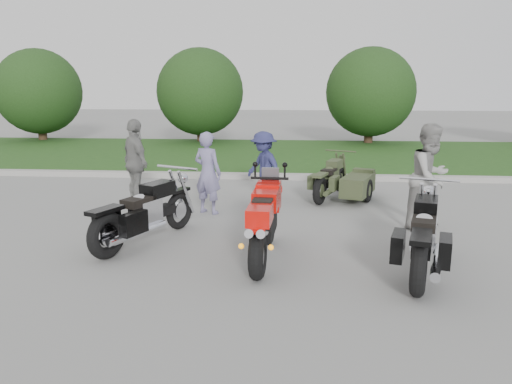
# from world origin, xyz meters

# --- Properties ---
(ground) EXTENTS (80.00, 80.00, 0.00)m
(ground) POSITION_xyz_m (0.00, 0.00, 0.00)
(ground) COLOR gray
(ground) RESTS_ON ground
(curb) EXTENTS (60.00, 0.30, 0.15)m
(curb) POSITION_xyz_m (0.00, 6.00, 0.07)
(curb) COLOR #A09D97
(curb) RESTS_ON ground
(grass_strip) EXTENTS (60.00, 8.00, 0.14)m
(grass_strip) POSITION_xyz_m (0.00, 10.15, 0.07)
(grass_strip) COLOR #335D20
(grass_strip) RESTS_ON ground
(tree_far_left) EXTENTS (3.60, 3.60, 4.00)m
(tree_far_left) POSITION_xyz_m (-10.00, 13.50, 2.19)
(tree_far_left) COLOR #3F2B1C
(tree_far_left) RESTS_ON ground
(tree_mid_left) EXTENTS (3.60, 3.60, 4.00)m
(tree_mid_left) POSITION_xyz_m (-3.00, 13.50, 2.19)
(tree_mid_left) COLOR #3F2B1C
(tree_mid_left) RESTS_ON ground
(tree_mid_right) EXTENTS (3.60, 3.60, 4.00)m
(tree_mid_right) POSITION_xyz_m (4.00, 13.50, 2.19)
(tree_mid_right) COLOR #3F2B1C
(tree_mid_right) RESTS_ON ground
(sportbike_red) EXTENTS (0.43, 2.24, 1.06)m
(sportbike_red) POSITION_xyz_m (0.55, -0.38, 0.62)
(sportbike_red) COLOR black
(sportbike_red) RESTS_ON ground
(cruiser_left) EXTENTS (1.16, 2.34, 0.96)m
(cruiser_left) POSITION_xyz_m (-1.48, 0.23, 0.49)
(cruiser_left) COLOR black
(cruiser_left) RESTS_ON ground
(cruiser_right) EXTENTS (0.87, 2.49, 0.98)m
(cruiser_right) POSITION_xyz_m (2.77, -0.72, 0.50)
(cruiser_right) COLOR black
(cruiser_right) RESTS_ON ground
(cruiser_sidecar) EXTENTS (1.51, 2.08, 0.84)m
(cruiser_sidecar) POSITION_xyz_m (2.14, 3.66, 0.39)
(cruiser_sidecar) COLOR black
(cruiser_sidecar) RESTS_ON ground
(person_stripe) EXTENTS (0.72, 0.62, 1.66)m
(person_stripe) POSITION_xyz_m (-0.75, 2.29, 0.83)
(person_stripe) COLOR gray
(person_stripe) RESTS_ON ground
(person_grey) EXTENTS (1.17, 1.15, 1.90)m
(person_grey) POSITION_xyz_m (3.42, 1.58, 0.95)
(person_grey) COLOR #989792
(person_grey) RESTS_ON ground
(person_denim) EXTENTS (1.10, 1.14, 1.56)m
(person_denim) POSITION_xyz_m (0.30, 3.40, 0.78)
(person_denim) COLOR navy
(person_denim) RESTS_ON ground
(person_back) EXTENTS (1.03, 1.13, 1.85)m
(person_back) POSITION_xyz_m (-2.40, 2.85, 0.93)
(person_back) COLOR gray
(person_back) RESTS_ON ground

